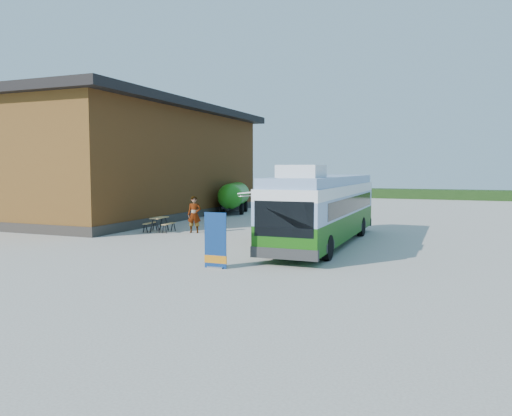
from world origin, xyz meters
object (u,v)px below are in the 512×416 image
at_px(slurry_tanker, 234,196).
at_px(person_b, 281,220).
at_px(bus, 324,207).
at_px(banner, 215,245).
at_px(picnic_table, 159,221).
at_px(person_a, 194,215).

bearing_deg(slurry_tanker, person_b, -73.85).
distance_m(bus, person_b, 2.02).
relative_size(banner, picnic_table, 1.30).
bearing_deg(banner, picnic_table, 133.05).
bearing_deg(slurry_tanker, banner, -83.48).
relative_size(picnic_table, person_b, 0.71).
bearing_deg(banner, person_b, 88.78).
height_order(bus, person_b, bus).
distance_m(picnic_table, person_a, 1.92).
distance_m(bus, person_a, 7.23).
height_order(banner, picnic_table, banner).
bearing_deg(person_b, picnic_table, -54.80).
distance_m(banner, person_b, 6.18).
bearing_deg(person_a, banner, -77.14).
bearing_deg(bus, person_a, 168.97).
relative_size(bus, person_b, 5.57).
xyz_separation_m(banner, person_a, (-5.07, 7.69, 0.18)).
bearing_deg(bus, slurry_tanker, 128.31).
relative_size(bus, person_a, 5.93).
distance_m(person_a, slurry_tanker, 11.39).
bearing_deg(person_b, banner, 43.56).
height_order(bus, slurry_tanker, bus).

